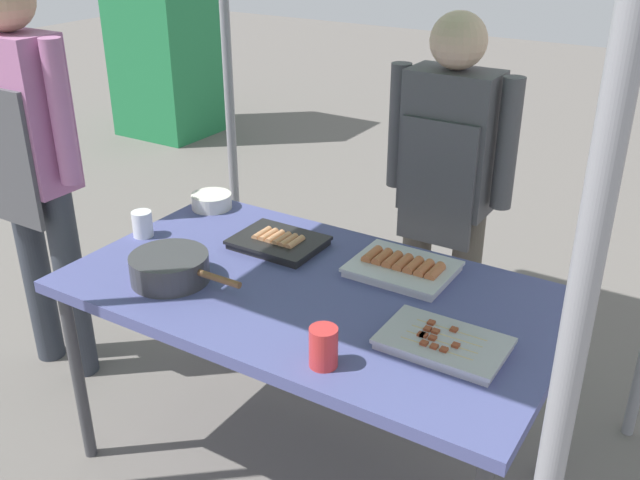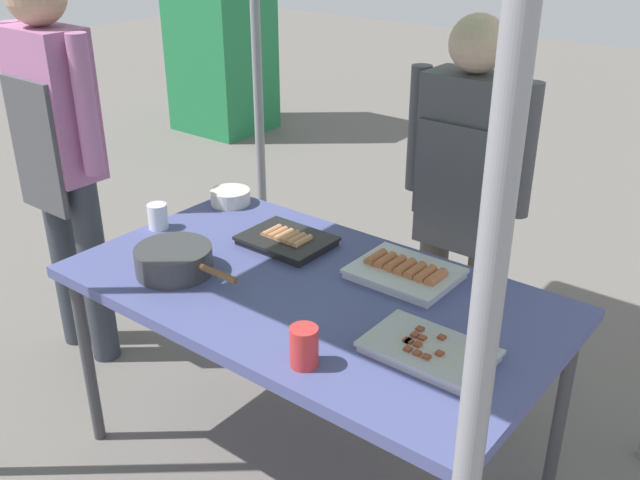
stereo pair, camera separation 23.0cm
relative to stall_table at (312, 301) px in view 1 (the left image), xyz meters
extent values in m
plane|color=#66605B|center=(0.00, 0.00, -0.70)|extent=(18.00, 18.00, 0.00)
cube|color=#4C518C|center=(0.00, 0.00, 0.03)|extent=(1.60, 0.90, 0.04)
cylinder|color=#3F3F44|center=(-0.74, -0.39, -0.34)|extent=(0.04, 0.04, 0.71)
cylinder|color=#3F3F44|center=(-0.74, 0.39, -0.34)|extent=(0.04, 0.04, 0.71)
cylinder|color=#3F3F44|center=(0.74, 0.39, -0.34)|extent=(0.04, 0.04, 0.71)
cylinder|color=gray|center=(0.95, -0.80, 0.46)|extent=(0.04, 0.04, 2.31)
cylinder|color=gray|center=(-0.95, 0.80, 0.46)|extent=(0.04, 0.04, 2.31)
cube|color=silver|center=(0.21, 0.24, 0.06)|extent=(0.33, 0.26, 0.02)
cube|color=silver|center=(0.21, 0.24, 0.08)|extent=(0.34, 0.27, 0.01)
cylinder|color=#B7663D|center=(0.09, 0.24, 0.09)|extent=(0.04, 0.10, 0.04)
cylinder|color=#B7663D|center=(0.13, 0.24, 0.09)|extent=(0.04, 0.10, 0.04)
cylinder|color=#B7663D|center=(0.17, 0.24, 0.09)|extent=(0.04, 0.10, 0.04)
cylinder|color=#B7663D|center=(0.21, 0.24, 0.09)|extent=(0.04, 0.10, 0.04)
cylinder|color=#B7663D|center=(0.25, 0.24, 0.09)|extent=(0.04, 0.10, 0.04)
cylinder|color=#B7663D|center=(0.28, 0.24, 0.09)|extent=(0.04, 0.10, 0.04)
cylinder|color=#B7663D|center=(0.32, 0.24, 0.09)|extent=(0.04, 0.10, 0.04)
cube|color=#ADADB2|center=(0.50, -0.10, 0.06)|extent=(0.34, 0.21, 0.02)
cube|color=#ADADB2|center=(0.50, -0.10, 0.08)|extent=(0.35, 0.23, 0.01)
cylinder|color=tan|center=(0.50, -0.15, 0.08)|extent=(0.21, 0.01, 0.01)
cube|color=brown|center=(0.49, -0.15, 0.08)|extent=(0.02, 0.02, 0.02)
cube|color=brown|center=(0.52, -0.15, 0.08)|extent=(0.02, 0.02, 0.02)
cube|color=brown|center=(0.46, -0.15, 0.08)|extent=(0.02, 0.02, 0.02)
cylinder|color=tan|center=(0.50, -0.12, 0.08)|extent=(0.21, 0.01, 0.01)
cube|color=brown|center=(0.44, -0.12, 0.08)|extent=(0.02, 0.02, 0.02)
cube|color=brown|center=(0.47, -0.12, 0.08)|extent=(0.02, 0.02, 0.02)
cube|color=brown|center=(0.54, -0.12, 0.08)|extent=(0.02, 0.02, 0.02)
cube|color=brown|center=(0.45, -0.12, 0.08)|extent=(0.02, 0.02, 0.02)
cylinder|color=tan|center=(0.50, -0.08, 0.08)|extent=(0.21, 0.01, 0.01)
cube|color=brown|center=(0.44, -0.08, 0.08)|extent=(0.02, 0.02, 0.02)
cube|color=brown|center=(0.47, -0.08, 0.08)|extent=(0.02, 0.02, 0.02)
cylinder|color=tan|center=(0.50, -0.05, 0.08)|extent=(0.21, 0.01, 0.01)
cube|color=brown|center=(0.51, -0.05, 0.08)|extent=(0.02, 0.02, 0.02)
cube|color=brown|center=(0.44, -0.05, 0.08)|extent=(0.02, 0.02, 0.02)
cube|color=black|center=(-0.26, 0.19, 0.06)|extent=(0.30, 0.23, 0.02)
cube|color=black|center=(-0.26, 0.19, 0.08)|extent=(0.31, 0.24, 0.01)
cylinder|color=tan|center=(-0.34, 0.19, 0.09)|extent=(0.03, 0.10, 0.03)
cylinder|color=tan|center=(-0.31, 0.19, 0.09)|extent=(0.03, 0.10, 0.03)
cylinder|color=tan|center=(-0.28, 0.19, 0.09)|extent=(0.03, 0.10, 0.03)
cylinder|color=tan|center=(-0.25, 0.19, 0.09)|extent=(0.03, 0.10, 0.03)
cylinder|color=tan|center=(-0.22, 0.19, 0.09)|extent=(0.03, 0.10, 0.03)
cylinder|color=tan|center=(-0.19, 0.19, 0.09)|extent=(0.03, 0.10, 0.03)
cylinder|color=#38383A|center=(-0.42, -0.20, 0.10)|extent=(0.26, 0.26, 0.09)
cylinder|color=brown|center=(-0.21, -0.20, 0.12)|extent=(0.16, 0.02, 0.02)
cylinder|color=#386B33|center=(-0.42, -0.20, 0.13)|extent=(0.24, 0.24, 0.01)
cylinder|color=silver|center=(-0.70, 0.34, 0.08)|extent=(0.16, 0.16, 0.06)
cylinder|color=white|center=(-0.74, 0.00, 0.10)|extent=(0.07, 0.07, 0.10)
cylinder|color=red|center=(0.26, -0.34, 0.11)|extent=(0.08, 0.08, 0.12)
cylinder|color=#595147|center=(0.02, 0.79, -0.31)|extent=(0.12, 0.12, 0.77)
cylinder|color=#595147|center=(0.24, 0.79, -0.31)|extent=(0.12, 0.12, 0.77)
cube|color=#4C4C51|center=(0.13, 0.79, 0.35)|extent=(0.34, 0.20, 0.55)
cube|color=#4C4C51|center=(0.13, 0.68, 0.21)|extent=(0.30, 0.02, 0.49)
cylinder|color=#4C4C51|center=(-0.09, 0.79, 0.38)|extent=(0.08, 0.08, 0.49)
cylinder|color=#4C4C51|center=(0.35, 0.79, 0.38)|extent=(0.08, 0.08, 0.49)
sphere|color=#D8B293|center=(0.13, 0.79, 0.73)|extent=(0.21, 0.21, 0.21)
cylinder|color=#333842|center=(-1.39, -0.03, -0.27)|extent=(0.12, 0.12, 0.85)
cylinder|color=#333842|center=(-1.17, -0.03, -0.27)|extent=(0.12, 0.12, 0.85)
cube|color=#B26B9E|center=(-1.28, -0.03, 0.45)|extent=(0.34, 0.20, 0.60)
cube|color=#4C4C51|center=(-1.28, -0.14, 0.30)|extent=(0.30, 0.02, 0.54)
cylinder|color=#B26B9E|center=(-1.06, -0.03, 0.48)|extent=(0.08, 0.08, 0.54)
cube|color=#237F47|center=(-3.29, 2.86, 0.34)|extent=(0.74, 0.66, 2.08)
camera|label=1|loc=(1.10, -1.72, 1.20)|focal=40.41mm
camera|label=2|loc=(1.28, -1.58, 1.20)|focal=40.41mm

